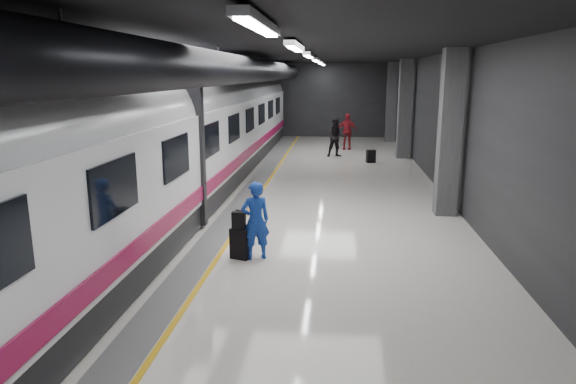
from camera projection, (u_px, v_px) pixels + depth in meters
name	position (u px, v px, depth m)	size (l,w,h in m)	color
ground	(274.00, 230.00, 12.88)	(40.00, 40.00, 0.00)	silver
platform_hall	(267.00, 86.00, 13.04)	(10.02, 40.02, 4.51)	black
train	(144.00, 147.00, 12.72)	(3.05, 38.00, 4.05)	black
traveler_main	(255.00, 221.00, 10.71)	(0.61, 0.40, 1.67)	blue
suitcase_main	(241.00, 243.00, 10.85)	(0.40, 0.25, 0.66)	black
shoulder_bag	(239.00, 220.00, 10.70)	(0.28, 0.15, 0.37)	black
traveler_far_a	(336.00, 137.00, 24.20)	(0.89, 0.69, 1.83)	black
traveler_far_b	(347.00, 131.00, 26.53)	(1.09, 0.46, 1.87)	maroon
suitcase_far	(371.00, 156.00, 22.68)	(0.38, 0.25, 0.56)	black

